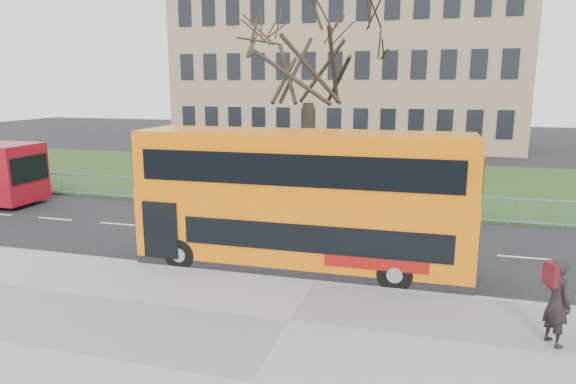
# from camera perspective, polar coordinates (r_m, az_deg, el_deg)

# --- Properties ---
(ground) EXTENTS (120.00, 120.00, 0.00)m
(ground) POSITION_cam_1_polar(r_m,az_deg,el_deg) (15.97, 4.20, -8.19)
(ground) COLOR black
(ground) RESTS_ON ground
(kerb) EXTENTS (80.00, 0.20, 0.14)m
(kerb) POSITION_cam_1_polar(r_m,az_deg,el_deg) (14.53, 2.95, -9.96)
(kerb) COLOR gray
(kerb) RESTS_ON ground
(grass_verge) EXTENTS (80.00, 15.40, 0.08)m
(grass_verge) POSITION_cam_1_polar(r_m,az_deg,el_deg) (29.66, 9.80, 1.13)
(grass_verge) COLOR #1E3A15
(grass_verge) RESTS_ON ground
(guard_railing) EXTENTS (40.00, 0.12, 1.10)m
(guard_railing) POSITION_cam_1_polar(r_m,az_deg,el_deg) (22.07, 7.69, -1.13)
(guard_railing) COLOR #6992BB
(guard_railing) RESTS_ON ground
(bare_tree) EXTENTS (7.53, 7.53, 10.76)m
(bare_tree) POSITION_cam_1_polar(r_m,az_deg,el_deg) (25.42, 2.28, 11.82)
(bare_tree) COLOR black
(bare_tree) RESTS_ON grass_verge
(civic_building) EXTENTS (30.00, 15.00, 14.00)m
(civic_building) POSITION_cam_1_polar(r_m,az_deg,el_deg) (50.37, 6.88, 13.49)
(civic_building) COLOR #90745B
(civic_building) RESTS_ON ground
(yellow_bus) EXTENTS (9.78, 2.44, 4.09)m
(yellow_bus) POSITION_cam_1_polar(r_m,az_deg,el_deg) (15.12, 1.53, -0.65)
(yellow_bus) COLOR orange
(yellow_bus) RESTS_ON ground
(pedestrian) EXTENTS (0.72, 0.81, 1.85)m
(pedestrian) POSITION_cam_1_polar(r_m,az_deg,el_deg) (12.19, 27.71, -10.81)
(pedestrian) COLOR black
(pedestrian) RESTS_ON pavement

